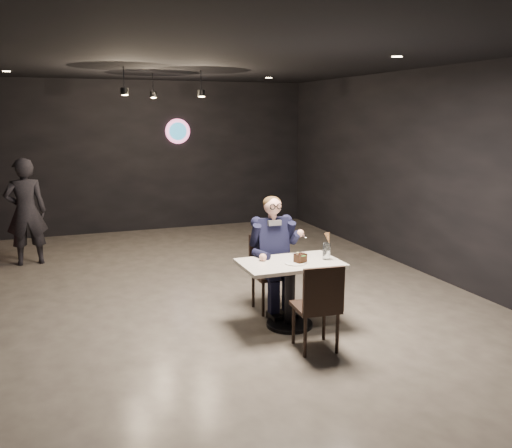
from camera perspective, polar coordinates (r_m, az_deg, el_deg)
name	(u,v)px	position (r m, az deg, el deg)	size (l,w,h in m)	color
floor	(196,298)	(7.13, -6.32, -7.78)	(9.00, 9.00, 0.00)	gray
wall_sign	(178,131)	(11.27, -8.24, 9.64)	(0.50, 0.06, 0.50)	pink
pendant_lights	(160,78)	(8.70, -10.12, 14.86)	(1.40, 1.20, 0.36)	black
main_table	(290,294)	(6.10, 3.58, -7.38)	(1.10, 0.70, 0.75)	white
chair_far	(271,273)	(6.55, 1.62, -5.23)	(0.42, 0.46, 0.92)	black
chair_near	(315,305)	(5.53, 6.28, -8.50)	(0.42, 0.46, 0.92)	black
seated_man	(271,253)	(6.48, 1.64, -3.02)	(0.60, 0.80, 1.44)	black
dessert_plate	(295,263)	(5.91, 4.15, -4.13)	(0.23, 0.23, 0.01)	white
cake_slice	(300,258)	(5.92, 4.69, -3.62)	(0.12, 0.10, 0.08)	black
mint_leaf	(303,256)	(5.88, 4.94, -3.35)	(0.07, 0.04, 0.01)	#2F8D2E
sundae_glass	(326,251)	(6.10, 7.42, -2.85)	(0.08, 0.08, 0.19)	silver
wafer_cone	(328,238)	(6.05, 7.60, -1.50)	(0.06, 0.06, 0.13)	tan
passerby	(26,212)	(9.20, -23.06, 1.20)	(0.62, 0.40, 1.69)	black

